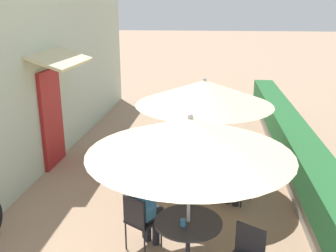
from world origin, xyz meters
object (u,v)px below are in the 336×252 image
(cafe_chair_near_left, at_px, (140,218))
(cafe_chair_mid_left, at_px, (168,155))
(patio_table_near, at_px, (188,233))
(patio_umbrella_mid, at_px, (204,92))
(patio_umbrella_near, at_px, (190,135))
(cafe_chair_mid_right, at_px, (240,173))
(seated_patron_near_left, at_px, (145,204))
(coffee_cup_near, at_px, (183,223))
(patio_table_mid, at_px, (202,161))
(seated_patron_mid_right, at_px, (238,166))

(cafe_chair_near_left, height_order, cafe_chair_mid_left, same)
(patio_table_near, distance_m, patio_umbrella_mid, 2.76)
(patio_umbrella_near, relative_size, cafe_chair_mid_right, 2.86)
(patio_umbrella_near, height_order, cafe_chair_mid_left, patio_umbrella_near)
(cafe_chair_near_left, height_order, cafe_chair_mid_right, same)
(patio_umbrella_near, height_order, cafe_chair_near_left, patio_umbrella_near)
(patio_table_near, xyz_separation_m, patio_umbrella_mid, (0.10, 2.41, 1.33))
(patio_umbrella_mid, bearing_deg, cafe_chair_near_left, -111.18)
(patio_umbrella_mid, bearing_deg, seated_patron_near_left, -110.64)
(seated_patron_near_left, xyz_separation_m, cafe_chair_mid_right, (1.44, 1.62, -0.17))
(patio_umbrella_mid, bearing_deg, patio_umbrella_near, -92.44)
(cafe_chair_mid_left, xyz_separation_m, cafe_chair_mid_right, (1.38, -0.72, 0.00))
(patio_table_near, bearing_deg, coffee_cup_near, -117.90)
(cafe_chair_near_left, distance_m, patio_table_mid, 2.23)
(cafe_chair_near_left, bearing_deg, coffee_cup_near, -3.57)
(seated_patron_mid_right, bearing_deg, patio_umbrella_near, 102.51)
(patio_umbrella_mid, xyz_separation_m, seated_patron_mid_right, (0.63, -0.45, -1.20))
(patio_umbrella_near, height_order, patio_table_mid, patio_umbrella_near)
(patio_table_near, relative_size, cafe_chair_near_left, 1.00)
(coffee_cup_near, bearing_deg, patio_table_near, 62.10)
(patio_umbrella_mid, height_order, cafe_chair_mid_left, patio_umbrella_mid)
(patio_table_near, relative_size, patio_umbrella_mid, 0.35)
(coffee_cup_near, relative_size, patio_table_mid, 0.10)
(patio_umbrella_near, relative_size, patio_umbrella_mid, 1.00)
(patio_table_near, bearing_deg, seated_patron_near_left, 145.93)
(seated_patron_near_left, distance_m, seated_patron_mid_right, 2.06)
(patio_table_near, height_order, cafe_chair_mid_right, cafe_chair_mid_right)
(patio_umbrella_near, xyz_separation_m, cafe_chair_mid_right, (0.79, 2.06, -1.37))
(seated_patron_near_left, distance_m, cafe_chair_mid_right, 2.17)
(patio_umbrella_near, relative_size, cafe_chair_mid_left, 2.86)
(cafe_chair_mid_left, relative_size, seated_patron_mid_right, 0.70)
(coffee_cup_near, height_order, cafe_chair_mid_right, cafe_chair_mid_right)
(seated_patron_near_left, xyz_separation_m, patio_umbrella_mid, (0.75, 1.98, 1.20))
(seated_patron_near_left, bearing_deg, cafe_chair_near_left, -90.00)
(seated_patron_mid_right, bearing_deg, cafe_chair_mid_left, 1.52)
(seated_patron_mid_right, bearing_deg, cafe_chair_mid_right, -90.00)
(cafe_chair_mid_right, bearing_deg, patio_umbrella_mid, 5.63)
(patio_table_mid, relative_size, cafe_chair_mid_right, 1.00)
(patio_umbrella_near, distance_m, coffee_cup_near, 1.12)
(patio_umbrella_near, xyz_separation_m, seated_patron_mid_right, (0.73, 1.96, -1.20))
(patio_table_mid, xyz_separation_m, cafe_chair_mid_right, (0.69, -0.36, -0.04))
(seated_patron_near_left, distance_m, patio_table_mid, 2.12)
(coffee_cup_near, relative_size, seated_patron_mid_right, 0.07)
(coffee_cup_near, height_order, patio_table_mid, coffee_cup_near)
(cafe_chair_near_left, xyz_separation_m, seated_patron_mid_right, (1.44, 1.62, 0.17))
(coffee_cup_near, bearing_deg, cafe_chair_mid_left, 100.42)
(cafe_chair_near_left, relative_size, cafe_chair_mid_left, 1.00)
(cafe_chair_mid_left, distance_m, cafe_chair_mid_right, 1.56)
(seated_patron_mid_right, bearing_deg, seated_patron_near_left, 80.98)
(patio_table_mid, height_order, cafe_chair_mid_left, cafe_chair_mid_left)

